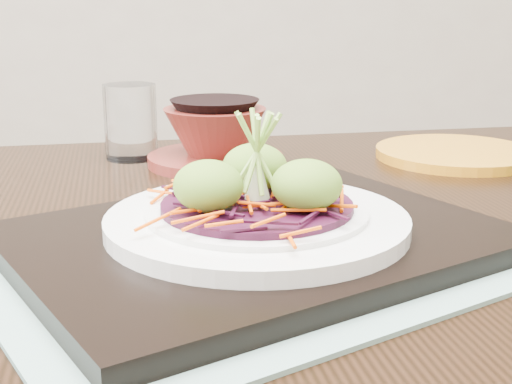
{
  "coord_description": "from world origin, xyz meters",
  "views": [
    {
      "loc": [
        0.08,
        -0.56,
        0.98
      ],
      "look_at": [
        0.1,
        0.02,
        0.82
      ],
      "focal_mm": 50.0,
      "sensor_mm": 36.0,
      "label": 1
    }
  ],
  "objects_px": {
    "water_glass": "(131,122)",
    "dining_table": "(230,320)",
    "serving_tray": "(257,240)",
    "terracotta_bowl_set": "(215,139)",
    "yellow_plate": "(456,154)",
    "white_plate": "(257,220)"
  },
  "relations": [
    {
      "from": "terracotta_bowl_set",
      "to": "yellow_plate",
      "type": "distance_m",
      "value": 0.32
    },
    {
      "from": "serving_tray",
      "to": "water_glass",
      "type": "xyz_separation_m",
      "value": [
        -0.15,
        0.36,
        0.04
      ]
    },
    {
      "from": "dining_table",
      "to": "yellow_plate",
      "type": "distance_m",
      "value": 0.41
    },
    {
      "from": "white_plate",
      "to": "yellow_plate",
      "type": "height_order",
      "value": "white_plate"
    },
    {
      "from": "serving_tray",
      "to": "white_plate",
      "type": "relative_size",
      "value": 1.54
    },
    {
      "from": "water_glass",
      "to": "yellow_plate",
      "type": "bearing_deg",
      "value": -2.12
    },
    {
      "from": "white_plate",
      "to": "yellow_plate",
      "type": "xyz_separation_m",
      "value": [
        0.28,
        0.35,
        -0.02
      ]
    },
    {
      "from": "serving_tray",
      "to": "water_glass",
      "type": "bearing_deg",
      "value": 81.36
    },
    {
      "from": "white_plate",
      "to": "water_glass",
      "type": "distance_m",
      "value": 0.39
    },
    {
      "from": "dining_table",
      "to": "water_glass",
      "type": "xyz_separation_m",
      "value": [
        -0.13,
        0.28,
        0.15
      ]
    },
    {
      "from": "white_plate",
      "to": "water_glass",
      "type": "relative_size",
      "value": 2.57
    },
    {
      "from": "white_plate",
      "to": "water_glass",
      "type": "height_order",
      "value": "water_glass"
    },
    {
      "from": "yellow_plate",
      "to": "dining_table",
      "type": "bearing_deg",
      "value": -138.6
    },
    {
      "from": "water_glass",
      "to": "dining_table",
      "type": "bearing_deg",
      "value": -65.49
    },
    {
      "from": "serving_tray",
      "to": "terracotta_bowl_set",
      "type": "bearing_deg",
      "value": 65.93
    },
    {
      "from": "serving_tray",
      "to": "terracotta_bowl_set",
      "type": "distance_m",
      "value": 0.33
    },
    {
      "from": "terracotta_bowl_set",
      "to": "yellow_plate",
      "type": "height_order",
      "value": "terracotta_bowl_set"
    },
    {
      "from": "serving_tray",
      "to": "terracotta_bowl_set",
      "type": "height_order",
      "value": "terracotta_bowl_set"
    },
    {
      "from": "serving_tray",
      "to": "yellow_plate",
      "type": "xyz_separation_m",
      "value": [
        0.28,
        0.35,
        -0.01
      ]
    },
    {
      "from": "water_glass",
      "to": "terracotta_bowl_set",
      "type": "relative_size",
      "value": 0.43
    },
    {
      "from": "dining_table",
      "to": "serving_tray",
      "type": "distance_m",
      "value": 0.14
    },
    {
      "from": "water_glass",
      "to": "terracotta_bowl_set",
      "type": "bearing_deg",
      "value": -19.54
    }
  ]
}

